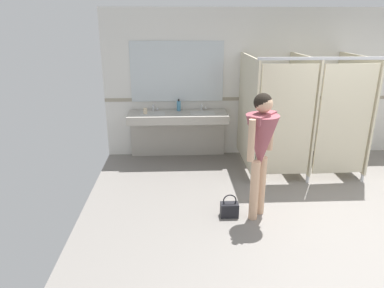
{
  "coord_description": "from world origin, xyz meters",
  "views": [
    {
      "loc": [
        -2.56,
        -3.71,
        2.39
      ],
      "look_at": [
        -2.37,
        0.35,
        0.95
      ],
      "focal_mm": 32.72,
      "sensor_mm": 36.0,
      "label": 1
    }
  ],
  "objects_px": {
    "handbag": "(229,209)",
    "soap_dispenser": "(179,106)",
    "paper_cup": "(145,111)",
    "person_standing": "(261,142)"
  },
  "relations": [
    {
      "from": "paper_cup",
      "to": "handbag",
      "type": "bearing_deg",
      "value": -58.66
    },
    {
      "from": "handbag",
      "to": "soap_dispenser",
      "type": "relative_size",
      "value": 1.48
    },
    {
      "from": "handbag",
      "to": "person_standing",
      "type": "bearing_deg",
      "value": 0.24
    },
    {
      "from": "soap_dispenser",
      "to": "paper_cup",
      "type": "distance_m",
      "value": 0.62
    },
    {
      "from": "handbag",
      "to": "soap_dispenser",
      "type": "distance_m",
      "value": 2.41
    },
    {
      "from": "person_standing",
      "to": "handbag",
      "type": "height_order",
      "value": "person_standing"
    },
    {
      "from": "handbag",
      "to": "paper_cup",
      "type": "relative_size",
      "value": 3.08
    },
    {
      "from": "handbag",
      "to": "soap_dispenser",
      "type": "height_order",
      "value": "soap_dispenser"
    },
    {
      "from": "person_standing",
      "to": "paper_cup",
      "type": "height_order",
      "value": "person_standing"
    },
    {
      "from": "person_standing",
      "to": "paper_cup",
      "type": "xyz_separation_m",
      "value": [
        -1.55,
        1.97,
        -0.09
      ]
    }
  ]
}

